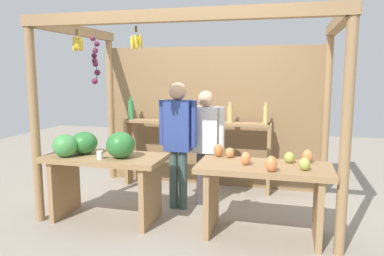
% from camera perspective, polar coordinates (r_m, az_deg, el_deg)
% --- Properties ---
extents(ground_plane, '(12.00, 12.00, 0.00)m').
position_cam_1_polar(ground_plane, '(4.92, 0.55, -11.71)').
color(ground_plane, gray).
rests_on(ground_plane, ground).
extents(market_stall, '(3.37, 1.97, 2.30)m').
position_cam_1_polar(market_stall, '(5.06, 1.67, 4.38)').
color(market_stall, '#99754C').
rests_on(market_stall, ground).
extents(fruit_counter_left, '(1.37, 0.69, 1.05)m').
position_cam_1_polar(fruit_counter_left, '(4.39, -13.77, -4.99)').
color(fruit_counter_left, '#99754C').
rests_on(fruit_counter_left, ground).
extents(fruit_counter_right, '(1.37, 0.65, 0.92)m').
position_cam_1_polar(fruit_counter_right, '(3.96, 10.90, -8.17)').
color(fruit_counter_right, '#99754C').
rests_on(fruit_counter_right, ground).
extents(bottle_shelf_unit, '(2.16, 0.22, 1.34)m').
position_cam_1_polar(bottle_shelf_unit, '(5.42, 0.33, -1.15)').
color(bottle_shelf_unit, '#99754C').
rests_on(bottle_shelf_unit, ground).
extents(vendor_man, '(0.48, 0.21, 1.58)m').
position_cam_1_polar(vendor_man, '(4.59, -2.16, -0.96)').
color(vendor_man, '#38524F').
rests_on(vendor_man, ground).
extents(vendor_woman, '(0.48, 0.20, 1.48)m').
position_cam_1_polar(vendor_woman, '(4.73, 2.10, -1.57)').
color(vendor_woman, '#463E43').
rests_on(vendor_woman, ground).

